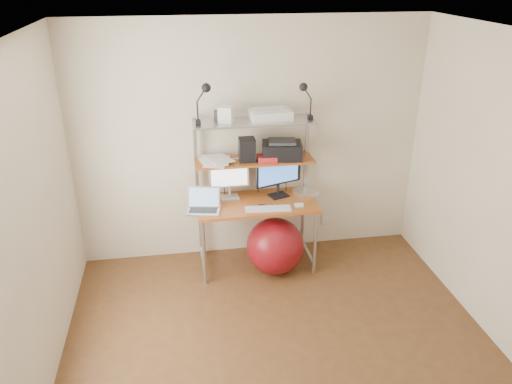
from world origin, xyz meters
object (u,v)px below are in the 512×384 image
Objects in this scene: monitor_black at (278,173)px; exercise_ball at (275,246)px; monitor_silver at (229,176)px; printer at (282,150)px; laptop at (204,205)px.

exercise_ball is at bearing -124.77° from monitor_black.
monitor_black is at bearing 74.12° from exercise_ball.
monitor_silver is 0.77× the size of exercise_ball.
monitor_black is at bearing -167.47° from printer.
laptop is 0.86m from exercise_ball.
monitor_silver is at bearing 157.30° from monitor_black.
monitor_silver is 0.86m from exercise_ball.
monitor_black is 0.87× the size of exercise_ball.
monitor_silver is 0.50m from monitor_black.
monitor_silver is 0.59m from printer.
printer is (0.03, 0.00, 0.24)m from monitor_black.
laptop is at bearing -142.27° from monitor_silver.
laptop is at bearing -156.75° from printer.
monitor_silver is 0.88× the size of monitor_black.
monitor_black is at bearing 25.83° from laptop.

